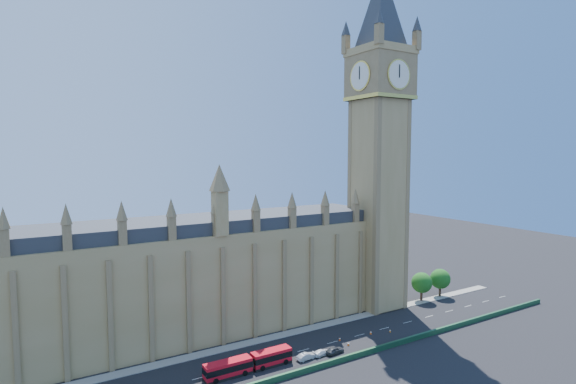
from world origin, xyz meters
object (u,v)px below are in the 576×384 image
car_white (322,352)px  car_grey (335,350)px  car_silver (306,356)px  red_bus (249,363)px

car_white → car_grey: bearing=-109.7°
car_grey → car_silver: (-6.85, 0.79, -0.05)m
red_bus → car_silver: red_bus is taller
red_bus → car_white: 16.71m
red_bus → car_grey: size_ratio=4.11×
car_silver → car_white: bearing=-95.3°
car_grey → car_white: car_grey is taller
red_bus → car_silver: 12.74m
red_bus → car_white: (16.59, -1.75, -1.04)m
red_bus → car_grey: 19.61m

